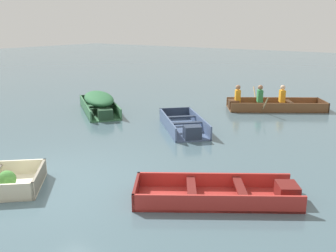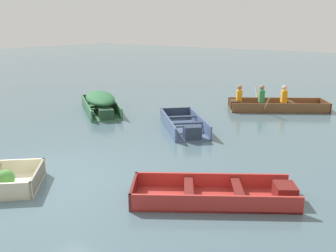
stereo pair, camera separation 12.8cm
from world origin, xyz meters
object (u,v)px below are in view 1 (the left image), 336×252
(skiff_green_far_moored, at_px, (99,101))
(rowboat_wooden_brown_with_crew, at_px, (269,104))
(skiff_slate_blue_mid_moored, at_px, (184,126))
(skiff_red_near_moored, at_px, (223,194))

(skiff_green_far_moored, bearing_deg, rowboat_wooden_brown_with_crew, 39.18)
(skiff_slate_blue_mid_moored, distance_m, skiff_green_far_moored, 3.84)
(skiff_red_near_moored, xyz_separation_m, skiff_green_far_moored, (-6.84, 3.71, 0.29))
(skiff_green_far_moored, xyz_separation_m, rowboat_wooden_brown_with_crew, (4.85, 3.95, -0.20))
(skiff_slate_blue_mid_moored, relative_size, skiff_green_far_moored, 0.83)
(skiff_slate_blue_mid_moored, height_order, skiff_green_far_moored, skiff_green_far_moored)
(skiff_red_near_moored, bearing_deg, skiff_green_far_moored, 151.55)
(rowboat_wooden_brown_with_crew, bearing_deg, skiff_red_near_moored, -75.41)
(skiff_slate_blue_mid_moored, height_order, rowboat_wooden_brown_with_crew, rowboat_wooden_brown_with_crew)
(skiff_red_near_moored, distance_m, skiff_slate_blue_mid_moored, 4.57)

